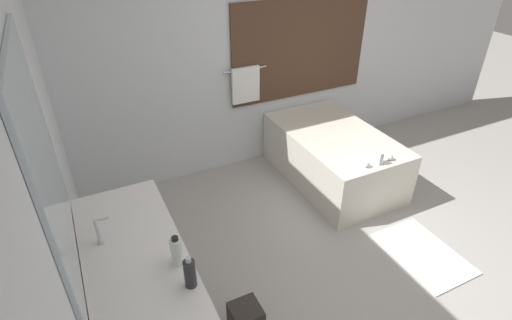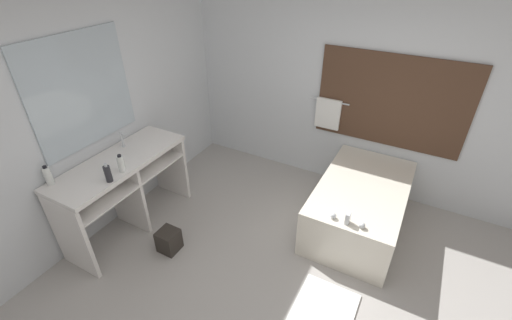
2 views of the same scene
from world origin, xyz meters
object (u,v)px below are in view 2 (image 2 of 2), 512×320
at_px(water_bottle_1, 48,176).
at_px(waste_bin, 169,240).
at_px(bathtub, 360,204).
at_px(water_bottle_2, 121,164).
at_px(soap_dispenser, 108,174).

xyz_separation_m(water_bottle_1, waste_bin, (0.85, 0.51, -0.88)).
relative_size(bathtub, waste_bin, 6.11).
distance_m(water_bottle_2, waste_bin, 0.97).
xyz_separation_m(soap_dispenser, waste_bin, (0.40, 0.21, -0.88)).
height_order(water_bottle_2, soap_dispenser, soap_dispenser).
xyz_separation_m(bathtub, soap_dispenser, (-2.09, -1.57, 0.69)).
bearing_deg(water_bottle_1, waste_bin, 30.75).
xyz_separation_m(bathtub, water_bottle_2, (-2.11, -1.39, 0.69)).
bearing_deg(waste_bin, water_bottle_1, -149.25).
distance_m(bathtub, waste_bin, 2.17).
height_order(bathtub, soap_dispenser, soap_dispenser).
bearing_deg(waste_bin, bathtub, 38.75).
height_order(bathtub, waste_bin, bathtub).
relative_size(soap_dispenser, waste_bin, 0.78).
relative_size(bathtub, soap_dispenser, 7.82).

